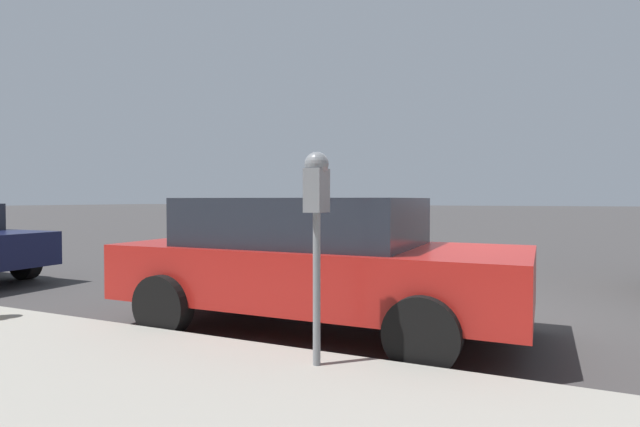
{
  "coord_description": "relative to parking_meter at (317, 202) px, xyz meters",
  "views": [
    {
      "loc": [
        -6.04,
        -1.42,
        1.42
      ],
      "look_at": [
        -2.08,
        0.4,
        1.29
      ],
      "focal_mm": 28.0,
      "sensor_mm": 36.0,
      "label": 1
    }
  ],
  "objects": [
    {
      "name": "ground_plane",
      "position": [
        2.54,
        -0.22,
        -1.39
      ],
      "size": [
        220.0,
        220.0,
        0.0
      ],
      "primitive_type": "plane",
      "color": "#3D3A3A"
    },
    {
      "name": "parking_meter",
      "position": [
        0.0,
        0.0,
        0.0
      ],
      "size": [
        0.21,
        0.19,
        1.66
      ],
      "color": "gray",
      "rests_on": "sidewalk"
    },
    {
      "name": "car_red",
      "position": [
        1.41,
        0.69,
        -0.63
      ],
      "size": [
        2.1,
        4.35,
        1.43
      ],
      "rotation": [
        0.0,
        0.0,
        3.15
      ],
      "color": "#B21E19",
      "rests_on": "ground_plane"
    }
  ]
}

